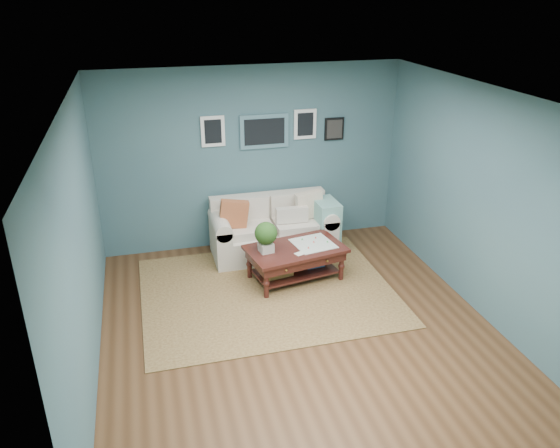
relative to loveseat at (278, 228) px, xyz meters
name	(u,v)px	position (x,y,z in m)	size (l,w,h in m)	color
room_shell	(300,221)	(-0.26, -1.97, 0.97)	(5.00, 5.02, 2.70)	brown
area_rug	(267,291)	(-0.42, -1.09, -0.38)	(3.24, 2.59, 0.01)	brown
loveseat	(278,228)	(0.00, 0.00, 0.00)	(1.84, 0.84, 0.95)	beige
coffee_table	(291,254)	(-0.04, -0.87, 0.01)	(1.39, 0.96, 0.90)	black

